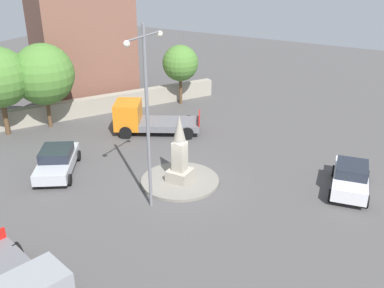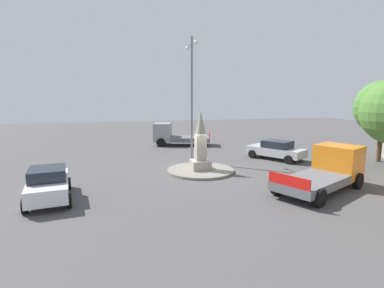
{
  "view_description": "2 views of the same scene",
  "coord_description": "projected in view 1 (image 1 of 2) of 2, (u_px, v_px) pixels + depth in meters",
  "views": [
    {
      "loc": [
        18.48,
        10.87,
        12.01
      ],
      "look_at": [
        -0.89,
        0.26,
        2.0
      ],
      "focal_mm": 41.73,
      "sensor_mm": 36.0,
      "label": 1
    },
    {
      "loc": [
        -18.21,
        4.9,
        4.86
      ],
      "look_at": [
        0.42,
        0.46,
        1.76
      ],
      "focal_mm": 28.07,
      "sensor_mm": 36.0,
      "label": 2
    }
  ],
  "objects": [
    {
      "name": "streetlamp",
      "position": [
        147.0,
        106.0,
        20.14
      ],
      "size": [
        2.75,
        0.28,
        8.92
      ],
      "color": "slate",
      "rests_on": "ground"
    },
    {
      "name": "traffic_island",
      "position": [
        180.0,
        181.0,
        24.44
      ],
      "size": [
        4.29,
        4.29,
        0.16
      ],
      "primitive_type": "cylinder",
      "color": "gray",
      "rests_on": "ground"
    },
    {
      "name": "car_silver_far_side",
      "position": [
        57.0,
        161.0,
        25.19
      ],
      "size": [
        4.6,
        3.84,
        1.47
      ],
      "color": "#B7BABF",
      "rests_on": "ground"
    },
    {
      "name": "corner_building",
      "position": [
        81.0,
        43.0,
        36.86
      ],
      "size": [
        9.97,
        10.02,
        8.78
      ],
      "primitive_type": "cube",
      "rotation": [
        0.0,
        0.0,
        5.71
      ],
      "color": "brown",
      "rests_on": "ground"
    },
    {
      "name": "stone_boundary_wall",
      "position": [
        105.0,
        104.0,
        34.28
      ],
      "size": [
        16.16,
        10.68,
        1.33
      ],
      "primitive_type": "cube",
      "rotation": [
        0.0,
        0.0,
        5.71
      ],
      "color": "#9E9687",
      "rests_on": "ground"
    },
    {
      "name": "ground_plane",
      "position": [
        180.0,
        182.0,
        24.47
      ],
      "size": [
        80.0,
        80.0,
        0.0
      ],
      "primitive_type": "plane",
      "color": "#4F4C4C"
    },
    {
      "name": "tree_mid_cluster",
      "position": [
        43.0,
        74.0,
        30.25
      ],
      "size": [
        4.17,
        4.17,
        5.92
      ],
      "color": "brown",
      "rests_on": "ground"
    },
    {
      "name": "truck_orange_waiting",
      "position": [
        145.0,
        119.0,
        30.46
      ],
      "size": [
        4.53,
        6.1,
        2.18
      ],
      "color": "orange",
      "rests_on": "ground"
    },
    {
      "name": "car_white_near_island",
      "position": [
        351.0,
        177.0,
        23.31
      ],
      "size": [
        4.23,
        2.44,
        1.55
      ],
      "color": "silver",
      "rests_on": "ground"
    },
    {
      "name": "tree_far_corner",
      "position": [
        180.0,
        63.0,
        35.03
      ],
      "size": [
        2.83,
        2.83,
        4.76
      ],
      "color": "brown",
      "rests_on": "ground"
    },
    {
      "name": "monument",
      "position": [
        180.0,
        154.0,
        23.77
      ],
      "size": [
        1.2,
        1.2,
        3.77
      ],
      "color": "#9E9687",
      "rests_on": "traffic_island"
    }
  ]
}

